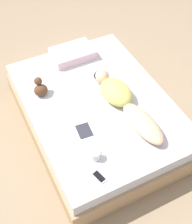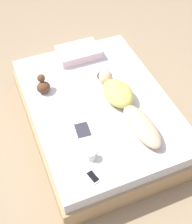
% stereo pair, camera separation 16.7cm
% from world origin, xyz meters
% --- Properties ---
extents(ground_plane, '(12.00, 12.00, 0.00)m').
position_xyz_m(ground_plane, '(0.00, 0.00, 0.00)').
color(ground_plane, '#9E8466').
extents(bed, '(1.59, 2.17, 0.44)m').
position_xyz_m(bed, '(0.00, 0.00, 0.22)').
color(bed, tan).
rests_on(bed, ground_plane).
extents(person, '(0.36, 1.23, 0.19)m').
position_xyz_m(person, '(0.22, -0.21, 0.52)').
color(person, '#DBB28E').
rests_on(person, bed).
extents(open_magazine, '(0.46, 0.31, 0.01)m').
position_xyz_m(open_magazine, '(-0.42, -0.32, 0.44)').
color(open_magazine, white).
rests_on(open_magazine, bed).
extents(coffee_mug, '(0.13, 0.10, 0.10)m').
position_xyz_m(coffee_mug, '(-0.36, -0.67, 0.49)').
color(coffee_mug, white).
rests_on(coffee_mug, bed).
extents(cell_phone, '(0.11, 0.17, 0.01)m').
position_xyz_m(cell_phone, '(-0.42, -0.88, 0.45)').
color(cell_phone, silver).
rests_on(cell_phone, bed).
extents(plush_toy, '(0.16, 0.17, 0.21)m').
position_xyz_m(plush_toy, '(-0.53, 0.39, 0.53)').
color(plush_toy, brown).
rests_on(plush_toy, bed).
extents(pillow, '(0.53, 0.36, 0.12)m').
position_xyz_m(pillow, '(0.06, 0.84, 0.50)').
color(pillow, beige).
rests_on(pillow, bed).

